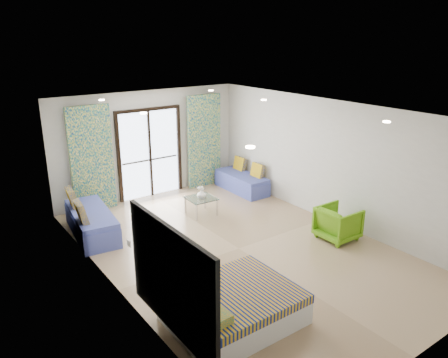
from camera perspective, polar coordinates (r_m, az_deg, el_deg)
floor at (r=8.67m, az=1.96°, el=-9.06°), size 5.00×7.50×0.01m
ceiling at (r=7.80m, az=2.17°, el=8.82°), size 5.00×7.50×0.01m
wall_back at (r=11.22m, az=-9.78°, el=4.49°), size 5.00×0.01×2.70m
wall_front at (r=5.90m, az=25.34°, el=-10.22°), size 5.00×0.01×2.70m
wall_left at (r=6.99m, az=-14.43°, el=-4.48°), size 0.01×7.50×2.70m
wall_right at (r=9.81m, az=13.70°, el=2.21°), size 0.01×7.50×2.70m
balcony_door at (r=11.21m, az=-9.68°, el=4.00°), size 1.76×0.08×2.28m
balcony_rail at (r=11.30m, az=-9.62°, el=2.50°), size 1.52×0.03×0.04m
curtain_left at (r=10.52m, az=-16.88°, el=2.45°), size 1.00×0.10×2.50m
curtain_right at (r=11.83m, az=-2.61°, el=4.96°), size 1.00×0.10×2.50m
downlight_a at (r=5.42m, az=3.45°, el=4.19°), size 0.12×0.12×0.02m
downlight_b at (r=7.48m, az=20.48°, el=7.02°), size 0.12×0.12×0.02m
downlight_c at (r=7.93m, az=-10.49°, el=8.46°), size 0.12×0.12×0.02m
downlight_d at (r=9.45m, az=5.21°, el=10.26°), size 0.12×0.12×0.02m
downlight_e at (r=9.75m, az=-15.68°, el=9.91°), size 0.12×0.12×0.02m
downlight_f at (r=11.03m, az=-1.72°, el=11.49°), size 0.12×0.12×0.02m
headboard at (r=5.70m, az=-6.99°, el=-12.93°), size 0.06×2.10×1.50m
switch_plate at (r=6.69m, az=-12.33°, el=-8.22°), size 0.02×0.10×0.10m
bed at (r=6.57m, az=1.13°, el=-16.30°), size 1.78×1.45×0.61m
daybed_left at (r=9.53m, az=-17.00°, el=-5.35°), size 0.95×1.96×0.93m
daybed_right at (r=11.68m, az=2.36°, el=-0.32°), size 0.66×1.65×0.81m
coffee_table at (r=10.10m, az=-3.03°, el=-2.71°), size 0.65×0.65×0.71m
vase at (r=10.01m, az=-2.95°, el=-2.00°), size 0.27×0.28×0.21m
armchair at (r=9.20m, az=14.69°, el=-5.40°), size 0.70×0.74×0.76m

